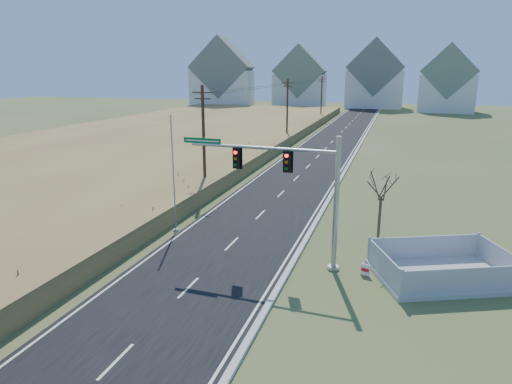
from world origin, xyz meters
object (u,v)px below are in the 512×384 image
traffic_signal_mast (301,187)px  flagpole (174,187)px  fence_enclosure (442,273)px  open_sign (365,270)px  bare_tree (382,185)px

traffic_signal_mast → flagpole: bearing=165.0°
fence_enclosure → flagpole: flagpole is taller
flagpole → fence_enclosure: bearing=-8.1°
open_sign → traffic_signal_mast: bearing=-168.1°
traffic_signal_mast → open_sign: bearing=-3.6°
fence_enclosure → open_sign: (-3.72, -0.89, 0.04)m
flagpole → bare_tree: bearing=-1.8°
open_sign → fence_enclosure: bearing=31.5°
traffic_signal_mast → open_sign: traffic_signal_mast is taller
traffic_signal_mast → bare_tree: size_ratio=1.71×
open_sign → bare_tree: bare_tree is taller
traffic_signal_mast → bare_tree: traffic_signal_mast is taller
traffic_signal_mast → open_sign: (3.53, -0.38, -4.02)m
traffic_signal_mast → fence_enclosure: (7.25, 0.51, -4.06)m
bare_tree → open_sign: bearing=-99.1°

